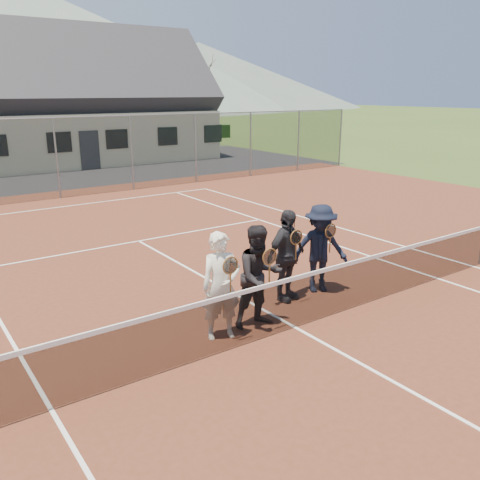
{
  "coord_description": "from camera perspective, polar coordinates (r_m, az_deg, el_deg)",
  "views": [
    {
      "loc": [
        -5.38,
        -5.99,
        3.95
      ],
      "look_at": [
        -0.09,
        1.5,
        1.25
      ],
      "focal_mm": 38.0,
      "sensor_mm": 36.0,
      "label": 1
    }
  ],
  "objects": [
    {
      "name": "ground",
      "position": [
        26.83,
        -23.44,
        6.61
      ],
      "size": [
        220.0,
        220.0,
        0.0
      ],
      "primitive_type": "plane",
      "color": "#344B1A",
      "rests_on": "ground"
    },
    {
      "name": "court_surface",
      "position": [
        8.96,
        6.11,
        -9.77
      ],
      "size": [
        30.0,
        30.0,
        0.02
      ],
      "primitive_type": "cube",
      "color": "#562819",
      "rests_on": "ground"
    },
    {
      "name": "hill_centre",
      "position": [
        104.36,
        -22.39,
        19.14
      ],
      "size": [
        120.0,
        120.0,
        22.0
      ],
      "primitive_type": "cone",
      "color": "slate",
      "rests_on": "ground"
    },
    {
      "name": "hill_east",
      "position": [
        117.7,
        -4.59,
        17.86
      ],
      "size": [
        90.0,
        90.0,
        14.0
      ],
      "primitive_type": "cone",
      "color": "#56675C",
      "rests_on": "ground"
    },
    {
      "name": "court_markings",
      "position": [
        8.95,
        6.11,
        -9.69
      ],
      "size": [
        11.03,
        23.83,
        0.01
      ],
      "color": "white",
      "rests_on": "court_surface"
    },
    {
      "name": "tennis_net",
      "position": [
        8.74,
        6.21,
        -6.66
      ],
      "size": [
        11.68,
        0.08,
        1.1
      ],
      "color": "slate",
      "rests_on": "ground"
    },
    {
      "name": "perimeter_fence",
      "position": [
        20.36,
        -19.9,
        8.61
      ],
      "size": [
        30.07,
        0.07,
        3.02
      ],
      "color": "slate",
      "rests_on": "ground"
    },
    {
      "name": "clubhouse",
      "position": [
        31.42,
        -18.59,
        15.68
      ],
      "size": [
        15.6,
        8.2,
        7.7
      ],
      "color": "beige",
      "rests_on": "ground"
    },
    {
      "name": "tree_d",
      "position": [
        42.72,
        -11.83,
        18.56
      ],
      "size": [
        3.2,
        3.2,
        7.77
      ],
      "color": "#342412",
      "rests_on": "ground"
    },
    {
      "name": "tree_e",
      "position": [
        45.5,
        -4.53,
        18.69
      ],
      "size": [
        3.2,
        3.2,
        7.77
      ],
      "color": "#3B2415",
      "rests_on": "ground"
    },
    {
      "name": "player_a",
      "position": [
        8.23,
        -2.13,
        -5.18
      ],
      "size": [
        0.75,
        0.6,
        1.8
      ],
      "color": "white",
      "rests_on": "court_surface"
    },
    {
      "name": "player_b",
      "position": [
        8.64,
        2.19,
        -4.13
      ],
      "size": [
        0.94,
        0.77,
        1.8
      ],
      "color": "black",
      "rests_on": "court_surface"
    },
    {
      "name": "player_c",
      "position": [
        9.75,
        5.22,
        -1.75
      ],
      "size": [
        1.12,
        0.65,
        1.8
      ],
      "color": "#232328",
      "rests_on": "court_surface"
    },
    {
      "name": "player_d",
      "position": [
        10.26,
        8.96,
        -0.96
      ],
      "size": [
        1.34,
        1.09,
        1.8
      ],
      "color": "black",
      "rests_on": "court_surface"
    }
  ]
}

